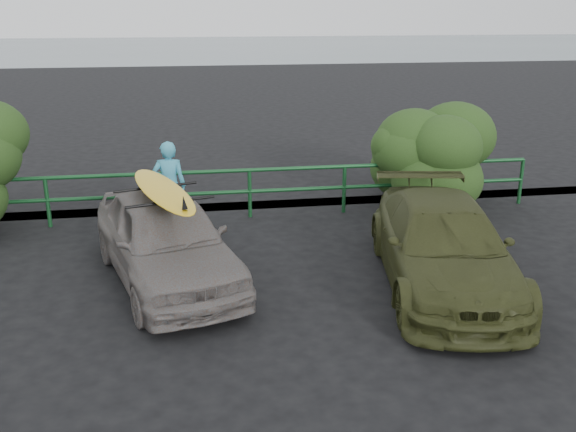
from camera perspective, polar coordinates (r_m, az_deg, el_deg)
name	(u,v)px	position (r m, az deg, el deg)	size (l,w,h in m)	color
ground	(214,337)	(8.75, -6.60, -10.65)	(80.00, 80.00, 0.00)	black
ocean	(185,48)	(67.79, -9.17, 14.53)	(200.00, 200.00, 0.00)	slate
guardrail	(201,195)	(13.19, -7.75, 1.87)	(14.00, 0.08, 1.04)	#144620
shrub_right	(428,153)	(14.50, 12.33, 5.45)	(3.20, 2.40, 2.19)	#284519
sedan	(166,239)	(10.25, -10.81, -2.03)	(1.68, 4.18, 1.42)	slate
olive_vehicle	(443,246)	(10.21, 13.61, -2.59)	(1.86, 4.58, 1.33)	#373B1A
man	(170,186)	(12.61, -10.48, 2.65)	(0.64, 0.42, 1.76)	#3FA0BD
roof_rack	(163,194)	(10.02, -11.05, 1.91)	(1.34, 0.94, 0.04)	black
surfboard	(163,190)	(10.00, -11.08, 2.27)	(0.59, 2.85, 0.08)	gold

